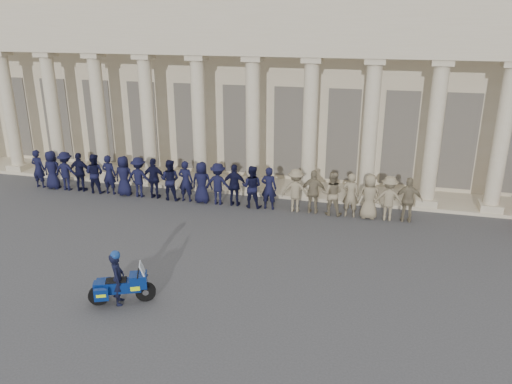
# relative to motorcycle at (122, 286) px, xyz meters

# --- Properties ---
(ground) EXTENTS (90.00, 90.00, 0.00)m
(ground) POSITION_rel_motorcycle_xyz_m (2.44, 2.29, -0.53)
(ground) COLOR #3B3B3D
(ground) RESTS_ON ground
(building) EXTENTS (40.00, 12.50, 9.00)m
(building) POSITION_rel_motorcycle_xyz_m (2.44, 17.03, 3.99)
(building) COLOR #BEAF8F
(building) RESTS_ON ground
(officer_rank) EXTENTS (18.13, 0.71, 1.87)m
(officer_rank) POSITION_rel_motorcycle_xyz_m (-0.46, 8.44, 0.41)
(officer_rank) COLOR black
(officer_rank) RESTS_ON ground
(motorcycle) EXTENTS (1.80, 1.15, 1.23)m
(motorcycle) POSITION_rel_motorcycle_xyz_m (0.00, 0.00, 0.00)
(motorcycle) COLOR black
(motorcycle) RESTS_ON ground
(rider) EXTENTS (0.58, 0.68, 1.68)m
(rider) POSITION_rel_motorcycle_xyz_m (-0.10, -0.04, 0.31)
(rider) COLOR black
(rider) RESTS_ON ground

